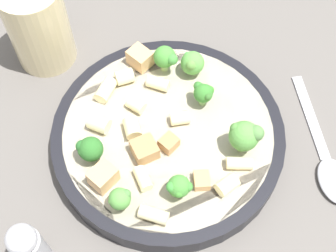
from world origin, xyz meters
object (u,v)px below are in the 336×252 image
object	(u,v)px
rigatoni_1	(180,118)
broccoli_floret_6	(192,63)
broccoli_floret_3	(168,58)
pepper_shaker	(29,248)
drinking_glass	(40,30)
rigatoni_5	(132,125)
rigatoni_9	(153,215)
rigatoni_0	(125,77)
rigatoni_3	(136,105)
broccoli_floret_2	(244,135)
rigatoni_10	(99,124)
chicken_chunk_1	(172,143)
rigatoni_7	(227,185)
broccoli_floret_0	(179,187)
chicken_chunk_2	(202,180)
broccoli_floret_1	(90,149)
rigatoni_4	(240,163)
chicken_chunk_3	(103,177)
rigatoni_8	(106,90)
chicken_chunk_0	(140,58)
broccoli_floret_5	(120,199)
chicken_chunk_4	(145,149)
broccoli_floret_4	(204,93)
rigatoni_2	(158,83)
pasta_bowl	(168,136)
rigatoni_6	(143,179)

from	to	relation	value
rigatoni_1	broccoli_floret_6	bearing A→B (deg)	75.20
broccoli_floret_3	rigatoni_1	size ratio (longest dim) A/B	1.69
pepper_shaker	drinking_glass	bearing A→B (deg)	93.01
rigatoni_5	rigatoni_9	size ratio (longest dim) A/B	0.76
rigatoni_0	rigatoni_3	distance (m)	0.04
broccoli_floret_2	drinking_glass	distance (m)	0.28
rigatoni_10	chicken_chunk_1	size ratio (longest dim) A/B	1.21
rigatoni_5	rigatoni_7	size ratio (longest dim) A/B	0.99
broccoli_floret_0	chicken_chunk_2	xyz separation A→B (m)	(0.02, 0.01, -0.01)
rigatoni_1	chicken_chunk_2	distance (m)	0.08
broccoli_floret_1	rigatoni_4	world-z (taller)	broccoli_floret_1
rigatoni_3	rigatoni_7	xyz separation A→B (m)	(0.09, -0.10, 0.00)
chicken_chunk_3	drinking_glass	xyz separation A→B (m)	(-0.08, 0.20, 0.01)
rigatoni_0	rigatoni_8	size ratio (longest dim) A/B	0.72
broccoli_floret_3	chicken_chunk_0	world-z (taller)	broccoli_floret_3
broccoli_floret_5	broccoli_floret_6	bearing A→B (deg)	63.22
chicken_chunk_4	pepper_shaker	xyz separation A→B (m)	(-0.11, -0.10, 0.01)
broccoli_floret_4	chicken_chunk_3	bearing A→B (deg)	-139.91
broccoli_floret_2	chicken_chunk_3	size ratio (longest dim) A/B	1.56
rigatoni_3	rigatoni_8	world-z (taller)	rigatoni_8
drinking_glass	broccoli_floret_3	bearing A→B (deg)	-18.85
chicken_chunk_1	broccoli_floret_3	bearing A→B (deg)	89.73
broccoli_floret_5	rigatoni_2	size ratio (longest dim) A/B	1.17
rigatoni_8	chicken_chunk_1	size ratio (longest dim) A/B	1.55
chicken_chunk_0	rigatoni_2	bearing A→B (deg)	-60.44
pasta_bowl	chicken_chunk_0	size ratio (longest dim) A/B	9.77
rigatoni_2	pepper_shaker	bearing A→B (deg)	-123.77
rigatoni_7	broccoli_floret_3	bearing A→B (deg)	108.85
broccoli_floret_5	rigatoni_1	world-z (taller)	broccoli_floret_5
broccoli_floret_0	chicken_chunk_0	xyz separation A→B (m)	(-0.04, 0.17, -0.01)
broccoli_floret_4	chicken_chunk_3	distance (m)	0.15
broccoli_floret_1	broccoli_floret_2	bearing A→B (deg)	1.83
broccoli_floret_5	rigatoni_6	bearing A→B (deg)	49.08
broccoli_floret_1	rigatoni_5	xyz separation A→B (m)	(0.04, 0.03, -0.01)
broccoli_floret_5	rigatoni_7	distance (m)	0.11
rigatoni_2	rigatoni_9	world-z (taller)	same
rigatoni_1	rigatoni_7	xyz separation A→B (m)	(0.04, -0.08, 0.00)
pasta_bowl	rigatoni_2	world-z (taller)	rigatoni_2
broccoli_floret_5	broccoli_floret_1	bearing A→B (deg)	119.60
rigatoni_4	chicken_chunk_3	distance (m)	0.14
broccoli_floret_5	broccoli_floret_6	distance (m)	0.19
broccoli_floret_4	rigatoni_10	world-z (taller)	broccoli_floret_4
broccoli_floret_5	rigatoni_2	world-z (taller)	broccoli_floret_5
rigatoni_5	chicken_chunk_2	bearing A→B (deg)	-43.65
chicken_chunk_0	drinking_glass	bearing A→B (deg)	160.85
rigatoni_4	rigatoni_9	bearing A→B (deg)	-150.34
broccoli_floret_3	chicken_chunk_4	distance (m)	0.12
broccoli_floret_0	broccoli_floret_6	distance (m)	0.16
broccoli_floret_0	broccoli_floret_3	xyz separation A→B (m)	(-0.00, 0.16, 0.00)
rigatoni_2	drinking_glass	bearing A→B (deg)	151.17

